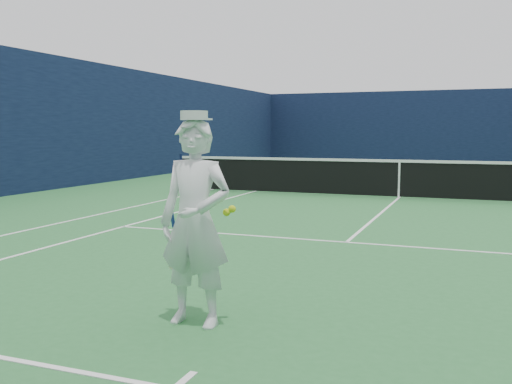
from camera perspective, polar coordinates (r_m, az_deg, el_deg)
ground at (r=15.32m, az=14.07°, el=-0.61°), size 80.00×80.00×0.00m
court_markings at (r=15.32m, az=14.07°, el=-0.59°), size 11.03×23.83×0.01m
windscreen_fence at (r=15.22m, az=14.27°, el=6.89°), size 20.12×36.12×4.00m
tennis_net at (r=15.27m, az=14.13°, el=1.46°), size 12.88×0.09×1.07m
tennis_player at (r=5.10m, az=-6.09°, el=-2.99°), size 0.77×0.47×1.91m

